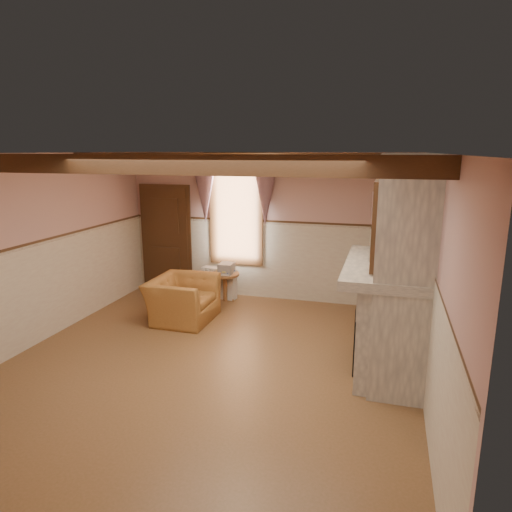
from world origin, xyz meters
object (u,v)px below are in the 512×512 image
(side_table, at_px, (225,287))
(radiator, at_px, (219,283))
(oil_lamp, at_px, (388,243))
(armchair, at_px, (182,299))
(mantel_clock, at_px, (388,245))
(bowl, at_px, (387,264))

(side_table, bearing_deg, radiator, 139.10)
(oil_lamp, bearing_deg, armchair, 177.76)
(radiator, distance_m, mantel_clock, 3.65)
(armchair, bearing_deg, bowl, -106.69)
(armchair, relative_size, oil_lamp, 4.03)
(mantel_clock, distance_m, oil_lamp, 0.04)
(armchair, xyz_separation_m, mantel_clock, (3.29, -0.14, 1.15))
(radiator, height_order, oil_lamp, oil_lamp)
(side_table, distance_m, oil_lamp, 3.46)
(armchair, height_order, mantel_clock, mantel_clock)
(radiator, bearing_deg, side_table, -32.88)
(armchair, relative_size, bowl, 3.35)
(armchair, height_order, side_table, armchair)
(mantel_clock, bearing_deg, armchair, 177.59)
(oil_lamp, bearing_deg, bowl, -90.00)
(radiator, distance_m, oil_lamp, 3.66)
(radiator, xyz_separation_m, bowl, (3.12, -2.32, 1.16))
(armchair, bearing_deg, radiator, -7.11)
(radiator, xyz_separation_m, mantel_clock, (3.12, -1.45, 1.22))
(side_table, height_order, bowl, bowl)
(armchair, bearing_deg, oil_lamp, -91.90)
(armchair, height_order, oil_lamp, oil_lamp)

